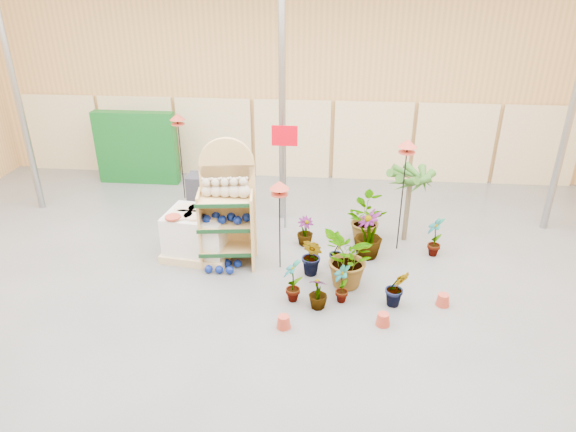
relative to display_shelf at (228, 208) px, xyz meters
The scene contains 24 objects.
room 1.57m from the display_shelf, 41.95° to the right, with size 15.20×12.10×4.70m.
display_shelf is the anchor object (origin of this frame).
teddy_bears 0.42m from the display_shelf, 71.76° to the right, with size 0.86×0.24×0.38m.
gazing_balls_shelf 0.20m from the display_shelf, 90.00° to the right, with size 0.85×0.29×0.16m.
gazing_balls_floor 1.06m from the display_shelf, 97.57° to the right, with size 0.63×0.39×0.15m.
pallet_stack 0.87m from the display_shelf, 169.36° to the left, with size 1.36×1.18×0.91m.
charcoal_planters 1.99m from the display_shelf, 119.34° to the left, with size 0.50×0.50×1.00m.
trellis_stock 4.68m from the display_shelf, 130.05° to the left, with size 2.00×0.30×1.80m, color #0E561A.
offer_sign 1.70m from the display_shelf, 56.62° to the left, with size 0.50×0.08×2.20m.
bird_table_front 1.10m from the display_shelf, 12.18° to the right, with size 0.34×0.34×1.69m.
bird_table_right 3.36m from the display_shelf, 12.28° to the left, with size 0.34×0.34×2.20m.
bird_table_back 3.23m from the display_shelf, 121.14° to the left, with size 0.34×0.34×2.03m.
palm 3.50m from the display_shelf, 17.93° to the left, with size 0.70×0.70×1.60m.
potted_plant_0 1.87m from the display_shelf, 43.30° to the right, with size 0.41×0.28×0.77m, color #2D5C1C.
potted_plant_1 1.74m from the display_shelf, 15.11° to the right, with size 0.42×0.34×0.76m, color #2D5C1C.
potted_plant_2 2.35m from the display_shelf, 18.39° to the right, with size 0.96×0.84×1.07m, color #2D5C1C.
potted_plant_3 2.64m from the display_shelf, ahead, with size 0.53×0.53×0.94m, color #2D5C1C.
potted_plant_4 3.88m from the display_shelf, ahead, with size 0.41×0.28×0.79m, color #2D5C1C.
potted_plant_5 2.13m from the display_shelf, ahead, with size 0.31×0.25×0.56m, color #2D5C1C.
potted_plant_6 2.73m from the display_shelf, 21.72° to the left, with size 0.84×0.72×0.93m, color #2D5C1C.
potted_plant_7 2.31m from the display_shelf, 38.99° to the right, with size 0.31×0.31×0.55m, color #2D5C1C.
potted_plant_8 2.47m from the display_shelf, 29.39° to the right, with size 0.36×0.24×0.68m, color #2D5C1C.
potted_plant_9 3.25m from the display_shelf, 22.07° to the right, with size 0.36×0.29×0.66m, color #2D5C1C.
potted_plant_11 1.70m from the display_shelf, 26.78° to the left, with size 0.32×0.32×0.58m, color #2D5C1C.
Camera 1 is at (1.04, -6.53, 4.92)m, focal length 32.00 mm.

